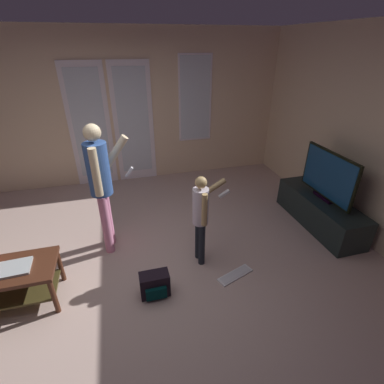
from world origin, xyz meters
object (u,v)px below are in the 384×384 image
(flat_screen_tv, at_px, (328,176))
(backpack, at_px, (155,285))
(coffee_table, at_px, (2,280))
(tv_stand, at_px, (320,211))
(loose_keyboard, at_px, (235,275))
(person_adult, at_px, (101,180))
(person_child, at_px, (201,213))
(laptop_closed, at_px, (13,268))

(flat_screen_tv, relative_size, backpack, 3.18)
(backpack, bearing_deg, coffee_table, 169.92)
(tv_stand, distance_m, loose_keyboard, 1.73)
(coffee_table, relative_size, person_adult, 0.63)
(tv_stand, xyz_separation_m, person_child, (-1.89, -0.30, 0.47))
(tv_stand, relative_size, person_child, 1.29)
(person_adult, bearing_deg, tv_stand, -4.97)
(person_adult, xyz_separation_m, person_child, (1.06, -0.55, -0.29))
(flat_screen_tv, relative_size, loose_keyboard, 2.14)
(person_adult, distance_m, person_child, 1.23)
(person_adult, distance_m, laptop_closed, 1.23)
(person_adult, height_order, backpack, person_adult)
(person_child, xyz_separation_m, backpack, (-0.62, -0.39, -0.55))
(person_adult, relative_size, laptop_closed, 5.21)
(coffee_table, xyz_separation_m, tv_stand, (3.96, 0.43, -0.11))
(flat_screen_tv, bearing_deg, backpack, -164.55)
(tv_stand, bearing_deg, loose_keyboard, -157.26)
(backpack, distance_m, loose_keyboard, 0.94)
(flat_screen_tv, bearing_deg, coffee_table, -173.72)
(person_child, xyz_separation_m, loose_keyboard, (0.31, -0.37, -0.67))
(person_child, height_order, backpack, person_child)
(tv_stand, xyz_separation_m, laptop_closed, (-3.82, -0.45, 0.25))
(tv_stand, distance_m, backpack, 2.60)
(person_child, relative_size, loose_keyboard, 2.47)
(coffee_table, distance_m, tv_stand, 3.98)
(coffee_table, relative_size, person_child, 0.90)
(coffee_table, height_order, flat_screen_tv, flat_screen_tv)
(loose_keyboard, bearing_deg, flat_screen_tv, 22.87)
(tv_stand, distance_m, person_child, 1.97)
(person_adult, distance_m, backpack, 1.34)
(person_adult, height_order, person_child, person_adult)
(tv_stand, relative_size, loose_keyboard, 3.19)
(laptop_closed, bearing_deg, person_child, 1.72)
(loose_keyboard, distance_m, laptop_closed, 2.30)
(tv_stand, distance_m, person_adult, 3.05)
(loose_keyboard, bearing_deg, person_adult, 146.06)
(coffee_table, bearing_deg, tv_stand, 6.23)
(loose_keyboard, bearing_deg, coffee_table, 174.46)
(coffee_table, xyz_separation_m, backpack, (1.45, -0.26, -0.20))
(person_child, distance_m, backpack, 0.92)
(flat_screen_tv, height_order, backpack, flat_screen_tv)
(tv_stand, height_order, laptop_closed, laptop_closed)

